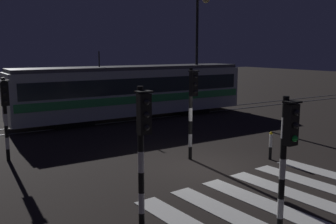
{
  "coord_description": "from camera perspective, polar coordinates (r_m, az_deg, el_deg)",
  "views": [
    {
      "loc": [
        -8.21,
        -10.28,
        4.23
      ],
      "look_at": [
        0.96,
        4.17,
        1.4
      ],
      "focal_mm": 40.21,
      "sensor_mm": 36.0,
      "label": 1
    }
  ],
  "objects": [
    {
      "name": "ground_plane",
      "position": [
        13.82,
        5.97,
        -8.49
      ],
      "size": [
        120.0,
        120.0,
        0.0
      ],
      "primitive_type": "plane",
      "color": "black"
    },
    {
      "name": "rail_near",
      "position": [
        22.02,
        -9.91,
        -1.78
      ],
      "size": [
        80.0,
        0.12,
        0.03
      ],
      "primitive_type": "cube",
      "color": "#59595E",
      "rests_on": "ground"
    },
    {
      "name": "rail_far",
      "position": [
        23.33,
        -11.26,
        -1.2
      ],
      "size": [
        80.0,
        0.12,
        0.03
      ],
      "primitive_type": "cube",
      "color": "#59595E",
      "rests_on": "ground"
    },
    {
      "name": "crosswalk_zebra",
      "position": [
        11.47,
        17.03,
        -12.63
      ],
      "size": [
        7.38,
        5.25,
        0.02
      ],
      "color": "silver",
      "rests_on": "ground"
    },
    {
      "name": "traffic_light_corner_near_left",
      "position": [
        8.4,
        -3.87,
        -4.1
      ],
      "size": [
        0.36,
        0.42,
        3.45
      ],
      "color": "black",
      "rests_on": "ground"
    },
    {
      "name": "traffic_light_median_centre",
      "position": [
        14.31,
        3.67,
        1.81
      ],
      "size": [
        0.36,
        0.42,
        3.56
      ],
      "color": "black",
      "rests_on": "ground"
    },
    {
      "name": "traffic_light_corner_far_left",
      "position": [
        15.41,
        -23.46,
        0.75
      ],
      "size": [
        0.36,
        0.42,
        3.22
      ],
      "color": "black",
      "rests_on": "ground"
    },
    {
      "name": "traffic_light_kerb_mid_left",
      "position": [
        8.62,
        17.58,
        -5.06
      ],
      "size": [
        0.36,
        0.42,
        3.25
      ],
      "color": "black",
      "rests_on": "ground"
    },
    {
      "name": "street_lamp_trackside_right",
      "position": [
        25.2,
        4.73,
        10.6
      ],
      "size": [
        0.44,
        1.21,
        7.59
      ],
      "color": "black",
      "rests_on": "ground"
    },
    {
      "name": "tram",
      "position": [
        23.42,
        -5.18,
        3.26
      ],
      "size": [
        15.06,
        2.58,
        4.15
      ],
      "color": "#B2BCC1",
      "rests_on": "ground"
    },
    {
      "name": "bollard_island_edge",
      "position": [
        15.21,
        15.28,
        -4.92
      ],
      "size": [
        0.12,
        0.12,
        1.11
      ],
      "color": "black",
      "rests_on": "ground"
    }
  ]
}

